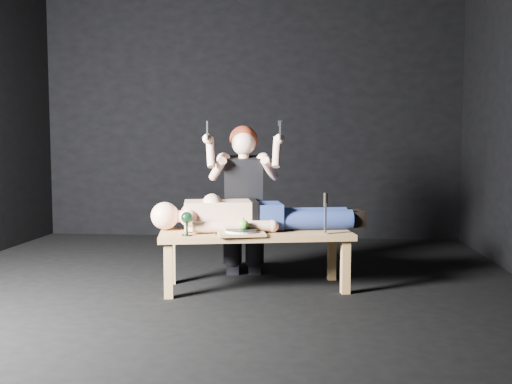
% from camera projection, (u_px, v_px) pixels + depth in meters
% --- Properties ---
extents(ground, '(5.00, 5.00, 0.00)m').
position_uv_depth(ground, '(213.00, 287.00, 4.44)').
color(ground, black).
rests_on(ground, ground).
extents(back_wall, '(5.00, 0.00, 5.00)m').
position_uv_depth(back_wall, '(249.00, 113.00, 6.80)').
color(back_wall, black).
rests_on(back_wall, ground).
extents(table, '(1.54, 0.83, 0.45)m').
position_uv_depth(table, '(255.00, 260.00, 4.39)').
color(table, '#A4834F').
rests_on(table, ground).
extents(lying_man, '(1.60, 0.77, 0.28)m').
position_uv_depth(lying_man, '(260.00, 211.00, 4.48)').
color(lying_man, '#E5AD91').
rests_on(lying_man, table).
extents(kneeling_woman, '(0.79, 0.86, 1.31)m').
position_uv_depth(kneeling_woman, '(244.00, 199.00, 4.81)').
color(kneeling_woman, black).
rests_on(kneeling_woman, ground).
extents(serving_tray, '(0.39, 0.32, 0.02)m').
position_uv_depth(serving_tray, '(241.00, 233.00, 4.19)').
color(serving_tray, '#A88352').
rests_on(serving_tray, table).
extents(plate, '(0.28, 0.28, 0.02)m').
position_uv_depth(plate, '(241.00, 231.00, 4.19)').
color(plate, white).
rests_on(plate, serving_tray).
extents(apple, '(0.07, 0.07, 0.07)m').
position_uv_depth(apple, '(244.00, 225.00, 4.19)').
color(apple, green).
rests_on(apple, plate).
extents(goblet, '(0.10, 0.10, 0.18)m').
position_uv_depth(goblet, '(187.00, 224.00, 4.14)').
color(goblet, black).
rests_on(goblet, table).
extents(fork_flat, '(0.06, 0.15, 0.01)m').
position_uv_depth(fork_flat, '(215.00, 234.00, 4.19)').
color(fork_flat, '#B2B2B7').
rests_on(fork_flat, table).
extents(knife_flat, '(0.03, 0.16, 0.01)m').
position_uv_depth(knife_flat, '(260.00, 234.00, 4.19)').
color(knife_flat, '#B2B2B7').
rests_on(knife_flat, table).
extents(spoon_flat, '(0.15, 0.08, 0.01)m').
position_uv_depth(spoon_flat, '(256.00, 232.00, 4.30)').
color(spoon_flat, '#B2B2B7').
rests_on(spoon_flat, table).
extents(carving_knife, '(0.05, 0.05, 0.31)m').
position_uv_depth(carving_knife, '(325.00, 213.00, 4.22)').
color(carving_knife, '#B2B2B7').
rests_on(carving_knife, table).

